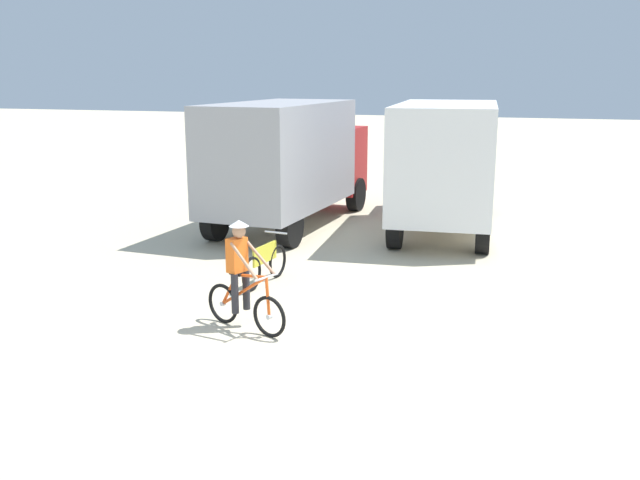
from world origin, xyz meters
name	(u,v)px	position (x,y,z in m)	size (l,w,h in m)	color
ground_plane	(271,365)	(0.00, 0.00, 0.00)	(120.00, 120.00, 0.00)	beige
box_truck_grey_hauler	(289,157)	(-2.95, 9.01, 1.87)	(2.82, 6.90, 3.35)	#9E9EA3
box_truck_avon_van	(446,160)	(1.18, 9.68, 1.87)	(2.83, 6.90, 3.35)	white
cyclist_orange_shirt	(242,279)	(-0.97, 1.24, 0.85)	(1.63, 0.77, 1.82)	black
bicycle_spare	(265,264)	(-1.56, 3.71, 0.40)	(0.50, 1.72, 0.97)	black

